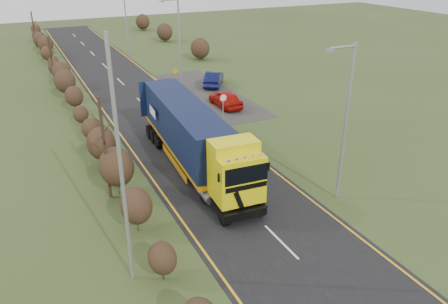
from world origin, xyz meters
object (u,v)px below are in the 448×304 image
car_red_hatchback (226,99)px  car_blue_sedan (214,79)px  lorry (192,134)px  streetlight_near (345,119)px  speed_sign (223,103)px

car_red_hatchback → car_blue_sedan: (1.91, 6.70, 0.01)m
car_red_hatchback → lorry: bearing=53.9°
streetlight_near → speed_sign: size_ratio=3.33×
lorry → streetlight_near: bearing=-46.5°
lorry → streetlight_near: 9.60m
lorry → speed_sign: bearing=53.8°
lorry → car_blue_sedan: bearing=65.1°
car_red_hatchback → car_blue_sedan: size_ratio=0.96×
lorry → streetlight_near: streetlight_near is taller
car_red_hatchback → speed_sign: (-2.18, -3.98, 1.14)m
car_blue_sedan → speed_sign: size_ratio=1.72×
lorry → streetlight_near: (5.91, -7.15, 2.49)m
lorry → car_red_hatchback: 12.69m
lorry → speed_sign: lorry is taller
speed_sign → streetlight_near: bearing=-87.0°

